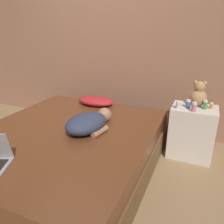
# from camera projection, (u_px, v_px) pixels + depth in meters

# --- Properties ---
(ground_plane) EXTENTS (12.00, 12.00, 0.00)m
(ground_plane) POSITION_uv_depth(u_px,v_px,m) (68.00, 168.00, 2.40)
(ground_plane) COLOR #937551
(wall_back) EXTENTS (8.00, 0.06, 2.60)m
(wall_back) POSITION_uv_depth(u_px,v_px,m) (115.00, 38.00, 3.04)
(wall_back) COLOR #996B51
(wall_back) RESTS_ON ground_plane
(bed) EXTENTS (1.76, 2.05, 0.45)m
(bed) POSITION_uv_depth(u_px,v_px,m) (67.00, 150.00, 2.32)
(bed) COLOR brown
(bed) RESTS_ON ground_plane
(nightstand) EXTENTS (0.49, 0.38, 0.61)m
(nightstand) POSITION_uv_depth(u_px,v_px,m) (192.00, 132.00, 2.54)
(nightstand) COLOR silver
(nightstand) RESTS_ON ground_plane
(pillow) EXTENTS (0.51, 0.29, 0.11)m
(pillow) POSITION_uv_depth(u_px,v_px,m) (96.00, 101.00, 2.96)
(pillow) COLOR red
(pillow) RESTS_ON bed
(person_lying) EXTENTS (0.43, 0.65, 0.18)m
(person_lying) POSITION_uv_depth(u_px,v_px,m) (89.00, 122.00, 2.21)
(person_lying) COLOR #2D3851
(person_lying) RESTS_ON bed
(teddy_bear) EXTENTS (0.19, 0.19, 0.29)m
(teddy_bear) POSITION_uv_depth(u_px,v_px,m) (199.00, 95.00, 2.45)
(teddy_bear) COLOR tan
(teddy_bear) RESTS_ON nightstand
(bottle_blue) EXTENTS (0.05, 0.05, 0.09)m
(bottle_blue) POSITION_uv_depth(u_px,v_px,m) (188.00, 104.00, 2.41)
(bottle_blue) COLOR #3866B2
(bottle_blue) RESTS_ON nightstand
(bottle_orange) EXTENTS (0.03, 0.03, 0.07)m
(bottle_orange) POSITION_uv_depth(u_px,v_px,m) (211.00, 106.00, 2.38)
(bottle_orange) COLOR orange
(bottle_orange) RESTS_ON nightstand
(bottle_green) EXTENTS (0.04, 0.04, 0.10)m
(bottle_green) POSITION_uv_depth(u_px,v_px,m) (205.00, 105.00, 2.36)
(bottle_green) COLOR #3D8E4C
(bottle_green) RESTS_ON nightstand
(bottle_pink) EXTENTS (0.05, 0.05, 0.10)m
(bottle_pink) POSITION_uv_depth(u_px,v_px,m) (194.00, 107.00, 2.29)
(bottle_pink) COLOR pink
(bottle_pink) RESTS_ON nightstand
(bottle_clear) EXTENTS (0.05, 0.05, 0.09)m
(bottle_clear) POSITION_uv_depth(u_px,v_px,m) (178.00, 105.00, 2.38)
(bottle_clear) COLOR silver
(bottle_clear) RESTS_ON nightstand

